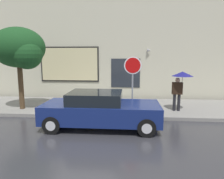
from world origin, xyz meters
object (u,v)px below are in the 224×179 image
object	(u,v)px
pedestrian_with_umbrella	(181,80)
street_tree	(20,49)
stop_sign	(133,74)
parked_car	(100,110)
fire_hydrant	(90,103)

from	to	relation	value
pedestrian_with_umbrella	street_tree	size ratio (longest dim) A/B	0.47
pedestrian_with_umbrella	stop_sign	xyz separation A→B (m)	(-2.27, -0.84, 0.32)
parked_car	stop_sign	world-z (taller)	stop_sign
street_tree	stop_sign	distance (m)	5.49
parked_car	fire_hydrant	size ratio (longest dim) A/B	5.90
parked_car	stop_sign	xyz separation A→B (m)	(1.24, 1.38, 1.27)
fire_hydrant	pedestrian_with_umbrella	bearing A→B (deg)	4.35
stop_sign	parked_car	bearing A→B (deg)	-132.00
parked_car	stop_sign	distance (m)	2.25
street_tree	stop_sign	size ratio (longest dim) A/B	1.54
parked_car	fire_hydrant	distance (m)	2.05
pedestrian_with_umbrella	parked_car	bearing A→B (deg)	-147.63
pedestrian_with_umbrella	stop_sign	distance (m)	2.44
parked_car	pedestrian_with_umbrella	size ratio (longest dim) A/B	2.36
pedestrian_with_umbrella	stop_sign	size ratio (longest dim) A/B	0.73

